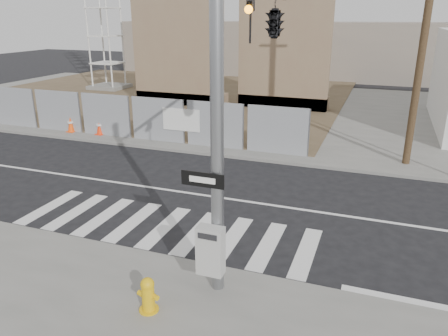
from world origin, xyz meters
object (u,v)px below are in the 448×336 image
(traffic_cone_c, at_px, (100,127))
(fire_hydrant, at_px, (148,295))
(traffic_cone_a, at_px, (13,117))
(traffic_cone_b, at_px, (71,125))
(traffic_cone_d, at_px, (218,137))
(signal_pole, at_px, (259,54))

(traffic_cone_c, bearing_deg, fire_hydrant, -50.99)
(fire_hydrant, xyz_separation_m, traffic_cone_a, (-14.69, 11.41, -0.03))
(traffic_cone_b, relative_size, traffic_cone_c, 1.01)
(traffic_cone_d, bearing_deg, traffic_cone_c, -176.51)
(fire_hydrant, bearing_deg, signal_pole, 97.19)
(fire_hydrant, distance_m, traffic_cone_c, 14.21)
(traffic_cone_a, relative_size, traffic_cone_d, 0.97)
(signal_pole, height_order, traffic_cone_c, signal_pole)
(signal_pole, height_order, fire_hydrant, signal_pole)
(fire_hydrant, bearing_deg, traffic_cone_d, 125.56)
(traffic_cone_a, bearing_deg, fire_hydrant, -37.84)
(signal_pole, relative_size, traffic_cone_c, 9.37)
(traffic_cone_c, bearing_deg, traffic_cone_d, 3.49)
(signal_pole, bearing_deg, traffic_cone_b, 148.90)
(traffic_cone_b, height_order, traffic_cone_d, traffic_cone_b)
(fire_hydrant, height_order, traffic_cone_d, fire_hydrant)
(fire_hydrant, bearing_deg, traffic_cone_c, 150.25)
(traffic_cone_b, xyz_separation_m, traffic_cone_c, (1.65, 0.07, -0.00))
(traffic_cone_a, bearing_deg, traffic_cone_c, -3.71)
(traffic_cone_a, xyz_separation_m, traffic_cone_b, (4.10, -0.45, 0.03))
(traffic_cone_a, relative_size, traffic_cone_c, 0.92)
(traffic_cone_c, distance_m, traffic_cone_d, 6.04)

